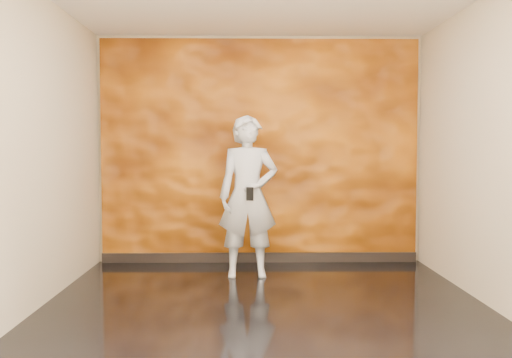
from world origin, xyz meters
name	(u,v)px	position (x,y,z in m)	size (l,w,h in m)	color
room	(265,150)	(0.00, 0.00, 1.40)	(4.02, 4.02, 2.81)	black
feature_wall	(260,151)	(0.00, 1.96, 1.38)	(3.90, 0.06, 2.75)	orange
baseboard	(260,257)	(0.00, 1.92, 0.06)	(3.90, 0.04, 0.12)	black
man	(248,196)	(-0.15, 1.15, 0.89)	(0.65, 0.42, 1.77)	#A2A8B1
phone	(250,194)	(-0.13, 0.91, 0.93)	(0.08, 0.02, 0.14)	black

